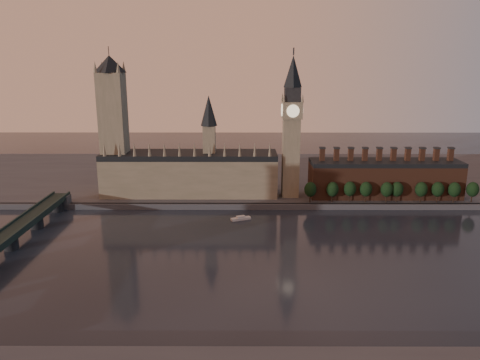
{
  "coord_description": "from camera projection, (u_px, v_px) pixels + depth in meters",
  "views": [
    {
      "loc": [
        -26.26,
        -226.28,
        102.98
      ],
      "look_at": [
        -27.09,
        55.0,
        30.37
      ],
      "focal_mm": 35.0,
      "sensor_mm": 36.0,
      "label": 1
    }
  ],
  "objects": [
    {
      "name": "embankment_tree_0",
      "position": [
        310.0,
        189.0,
        332.03
      ],
      "size": [
        8.6,
        8.6,
        14.88
      ],
      "color": "black",
      "rests_on": "north_bank"
    },
    {
      "name": "north_bank",
      "position": [
        271.0,
        176.0,
        416.65
      ],
      "size": [
        900.0,
        182.0,
        4.0
      ],
      "color": "#48484D",
      "rests_on": "ground"
    },
    {
      "name": "embankment_tree_7",
      "position": [
        438.0,
        189.0,
        332.29
      ],
      "size": [
        8.6,
        8.6,
        14.88
      ],
      "color": "black",
      "rests_on": "north_bank"
    },
    {
      "name": "embankment_tree_2",
      "position": [
        350.0,
        189.0,
        333.5
      ],
      "size": [
        8.6,
        8.6,
        14.88
      ],
      "color": "black",
      "rests_on": "north_bank"
    },
    {
      "name": "embankment_tree_8",
      "position": [
        454.0,
        190.0,
        331.71
      ],
      "size": [
        8.6,
        8.6,
        14.88
      ],
      "color": "black",
      "rests_on": "north_bank"
    },
    {
      "name": "embankment_tree_4",
      "position": [
        387.0,
        189.0,
        331.97
      ],
      "size": [
        8.6,
        8.6,
        14.88
      ],
      "color": "black",
      "rests_on": "north_bank"
    },
    {
      "name": "big_ben",
      "position": [
        292.0,
        126.0,
        337.04
      ],
      "size": [
        15.0,
        15.0,
        107.0
      ],
      "color": "gray",
      "rests_on": "north_bank"
    },
    {
      "name": "embankment_tree_6",
      "position": [
        421.0,
        189.0,
        332.26
      ],
      "size": [
        8.6,
        8.6,
        14.88
      ],
      "color": "black",
      "rests_on": "north_bank"
    },
    {
      "name": "chimney_block",
      "position": [
        384.0,
        178.0,
        346.59
      ],
      "size": [
        110.0,
        25.0,
        37.0
      ],
      "color": "brown",
      "rests_on": "north_bank"
    },
    {
      "name": "palace_of_westminster",
      "position": [
        191.0,
        171.0,
        350.81
      ],
      "size": [
        130.0,
        30.3,
        74.0
      ],
      "color": "gray",
      "rests_on": "north_bank"
    },
    {
      "name": "victoria_tower",
      "position": [
        113.0,
        121.0,
        341.68
      ],
      "size": [
        24.0,
        24.0,
        108.0
      ],
      "color": "gray",
      "rests_on": "north_bank"
    },
    {
      "name": "ground",
      "position": [
        291.0,
        262.0,
        244.76
      ],
      "size": [
        900.0,
        900.0,
        0.0
      ],
      "primitive_type": "plane",
      "color": "black",
      "rests_on": "ground"
    },
    {
      "name": "embankment_tree_3",
      "position": [
        366.0,
        189.0,
        332.72
      ],
      "size": [
        8.6,
        8.6,
        14.88
      ],
      "color": "black",
      "rests_on": "north_bank"
    },
    {
      "name": "embankment_tree_9",
      "position": [
        473.0,
        189.0,
        332.23
      ],
      "size": [
        8.6,
        8.6,
        14.88
      ],
      "color": "black",
      "rests_on": "north_bank"
    },
    {
      "name": "embankment_tree_1",
      "position": [
        333.0,
        189.0,
        332.58
      ],
      "size": [
        8.6,
        8.6,
        14.88
      ],
      "color": "black",
      "rests_on": "north_bank"
    },
    {
      "name": "embankment_tree_5",
      "position": [
        397.0,
        189.0,
        332.54
      ],
      "size": [
        8.6,
        8.6,
        14.88
      ],
      "color": "black",
      "rests_on": "north_bank"
    },
    {
      "name": "river_boat",
      "position": [
        241.0,
        218.0,
        309.6
      ],
      "size": [
        13.67,
        8.37,
        2.64
      ],
      "rotation": [
        0.0,
        0.0,
        0.38
      ],
      "color": "silver",
      "rests_on": "ground"
    }
  ]
}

